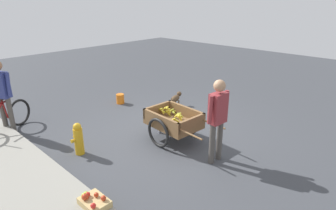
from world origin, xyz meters
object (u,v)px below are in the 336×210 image
(vendor_person, at_px, (218,114))
(fire_hydrant, at_px, (78,139))
(cyclist_person, at_px, (2,90))
(apple_crate, at_px, (94,205))
(plastic_bucket, at_px, (120,99))
(fruit_cart, at_px, (174,122))
(dog, at_px, (176,98))
(bicycle, at_px, (2,120))

(vendor_person, distance_m, fire_hydrant, 2.76)
(cyclist_person, relative_size, apple_crate, 3.82)
(plastic_bucket, relative_size, apple_crate, 0.65)
(fruit_cart, distance_m, vendor_person, 1.27)
(vendor_person, bearing_deg, cyclist_person, 27.56)
(cyclist_person, bearing_deg, fruit_cart, -143.47)
(apple_crate, bearing_deg, dog, -63.58)
(vendor_person, height_order, dog, vendor_person)
(cyclist_person, xyz_separation_m, fire_hydrant, (-2.13, -0.58, -0.68))
(fruit_cart, xyz_separation_m, fire_hydrant, (0.98, 1.72, -0.10))
(bicycle, xyz_separation_m, dog, (-1.74, -3.97, -0.08))
(fire_hydrant, relative_size, plastic_bucket, 2.35)
(cyclist_person, bearing_deg, plastic_bucket, -97.83)
(dog, distance_m, fire_hydrant, 3.27)
(bicycle, xyz_separation_m, apple_crate, (-3.72, 0.01, -0.23))
(fruit_cart, height_order, plastic_bucket, fruit_cart)
(bicycle, relative_size, cyclist_person, 0.90)
(cyclist_person, relative_size, plastic_bucket, 5.89)
(bicycle, xyz_separation_m, cyclist_person, (0.07, -0.14, 0.66))
(fruit_cart, distance_m, dog, 2.02)
(fruit_cart, relative_size, apple_crate, 3.86)
(vendor_person, distance_m, bicycle, 4.84)
(plastic_bucket, bearing_deg, dog, -147.21)
(cyclist_person, bearing_deg, fire_hydrant, -164.83)
(plastic_bucket, bearing_deg, apple_crate, 137.63)
(cyclist_person, distance_m, plastic_bucket, 3.09)
(plastic_bucket, bearing_deg, fire_hydrant, 126.26)
(cyclist_person, xyz_separation_m, plastic_bucket, (-0.40, -2.93, -0.87))
(cyclist_person, relative_size, dog, 2.58)
(bicycle, bearing_deg, fruit_cart, -141.27)
(cyclist_person, xyz_separation_m, apple_crate, (-3.78, 0.15, -0.89))
(vendor_person, distance_m, cyclist_person, 4.80)
(bicycle, height_order, fire_hydrant, bicycle)
(vendor_person, height_order, fire_hydrant, vendor_person)
(dog, bearing_deg, vendor_person, 146.65)
(plastic_bucket, distance_m, apple_crate, 4.57)
(fruit_cart, xyz_separation_m, bicycle, (3.04, 2.44, -0.08))
(fruit_cart, relative_size, vendor_person, 1.05)
(dog, height_order, fire_hydrant, fire_hydrant)
(fire_hydrant, xyz_separation_m, apple_crate, (-1.65, 0.73, -0.21))
(plastic_bucket, bearing_deg, cyclist_person, 82.17)
(cyclist_person, relative_size, fire_hydrant, 2.51)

